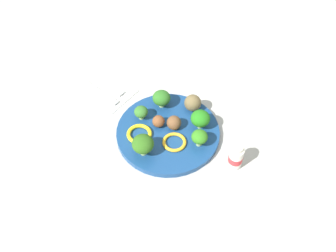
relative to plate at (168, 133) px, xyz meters
name	(u,v)px	position (x,y,z in m)	size (l,w,h in m)	color
ground_plane	(168,134)	(0.00, 0.00, -0.01)	(4.00, 4.00, 0.00)	#B2B2AD
plate	(168,133)	(0.00, 0.00, 0.00)	(0.28, 0.28, 0.02)	navy
broccoli_floret_front_left	(200,119)	(0.06, 0.06, 0.04)	(0.05, 0.05, 0.06)	#A7C673
broccoli_floret_far_rim	(141,112)	(-0.09, -0.01, 0.03)	(0.04, 0.04, 0.04)	#94BF6D
broccoli_floret_back_right	(200,137)	(0.09, 0.01, 0.04)	(0.04, 0.04, 0.05)	#9ABF74
broccoli_floret_mid_right	(143,144)	(-0.01, -0.10, 0.05)	(0.06, 0.06, 0.06)	#9DC17B
broccoli_floret_center	(162,98)	(-0.07, 0.06, 0.04)	(0.05, 0.05, 0.05)	#ABCD78
meatball_far_rim	(158,122)	(-0.03, 0.00, 0.02)	(0.03, 0.03, 0.03)	brown
meatball_back_left	(193,103)	(0.01, 0.11, 0.03)	(0.05, 0.05, 0.05)	brown
meatball_near_rim	(174,123)	(0.01, 0.02, 0.03)	(0.04, 0.04, 0.04)	brown
pepper_ring_back_right	(139,134)	(-0.05, -0.06, 0.01)	(0.07, 0.07, 0.01)	yellow
pepper_ring_center	(174,142)	(0.04, -0.02, 0.01)	(0.06, 0.06, 0.01)	yellow
napkin	(104,90)	(-0.26, 0.02, -0.01)	(0.17, 0.12, 0.01)	white
fork	(110,86)	(-0.25, 0.04, 0.00)	(0.12, 0.02, 0.01)	silver
knife	(101,93)	(-0.25, 0.00, 0.00)	(0.15, 0.03, 0.01)	silver
yogurt_bottle	(236,157)	(0.20, 0.02, 0.03)	(0.04, 0.04, 0.08)	white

